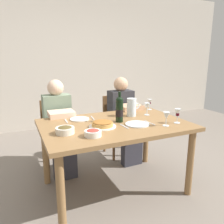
# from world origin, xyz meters

# --- Properties ---
(ground_plane) EXTENTS (8.00, 8.00, 0.00)m
(ground_plane) POSITION_xyz_m (0.00, 0.00, 0.00)
(ground_plane) COLOR slate
(back_wall) EXTENTS (8.00, 0.10, 2.80)m
(back_wall) POSITION_xyz_m (0.00, 2.61, 1.40)
(back_wall) COLOR beige
(back_wall) RESTS_ON ground
(dining_table) EXTENTS (1.50, 1.00, 0.76)m
(dining_table) POSITION_xyz_m (0.00, 0.00, 0.67)
(dining_table) COLOR olive
(dining_table) RESTS_ON ground
(wine_bottle) EXTENTS (0.08, 0.08, 0.32)m
(wine_bottle) POSITION_xyz_m (0.06, 0.02, 0.90)
(wine_bottle) COLOR black
(wine_bottle) RESTS_ON dining_table
(water_pitcher) EXTENTS (0.16, 0.11, 0.21)m
(water_pitcher) POSITION_xyz_m (0.30, 0.18, 0.85)
(water_pitcher) COLOR silver
(water_pitcher) RESTS_ON dining_table
(baked_tart) EXTENTS (0.27, 0.27, 0.06)m
(baked_tart) POSITION_xyz_m (-0.17, -0.07, 0.79)
(baked_tart) COLOR white
(baked_tart) RESTS_ON dining_table
(salad_bowl) EXTENTS (0.15, 0.15, 0.06)m
(salad_bowl) POSITION_xyz_m (-0.34, -0.28, 0.79)
(salad_bowl) COLOR white
(salad_bowl) RESTS_ON dining_table
(olive_bowl) EXTENTS (0.17, 0.17, 0.07)m
(olive_bowl) POSITION_xyz_m (-0.55, -0.11, 0.80)
(olive_bowl) COLOR silver
(olive_bowl) RESTS_ON dining_table
(wine_glass_left_diner) EXTENTS (0.06, 0.06, 0.15)m
(wine_glass_left_diner) POSITION_xyz_m (0.59, -0.26, 0.87)
(wine_glass_left_diner) COLOR silver
(wine_glass_left_diner) RESTS_ON dining_table
(wine_glass_right_diner) EXTENTS (0.07, 0.07, 0.14)m
(wine_glass_right_diner) POSITION_xyz_m (0.43, -0.29, 0.86)
(wine_glass_right_diner) COLOR silver
(wine_glass_right_diner) RESTS_ON dining_table
(wine_glass_centre) EXTENTS (0.06, 0.06, 0.14)m
(wine_glass_centre) POSITION_xyz_m (0.67, 0.37, 0.86)
(wine_glass_centre) COLOR silver
(wine_glass_centre) RESTS_ON dining_table
(wine_glass_spare) EXTENTS (0.07, 0.07, 0.15)m
(wine_glass_spare) POSITION_xyz_m (0.49, 0.15, 0.87)
(wine_glass_spare) COLOR silver
(wine_glass_spare) RESTS_ON dining_table
(dinner_plate_left_setting) EXTENTS (0.21, 0.21, 0.01)m
(dinner_plate_left_setting) POSITION_xyz_m (-0.30, 0.28, 0.77)
(dinner_plate_left_setting) COLOR white
(dinner_plate_left_setting) RESTS_ON dining_table
(dinner_plate_right_setting) EXTENTS (0.24, 0.24, 0.01)m
(dinner_plate_right_setting) POSITION_xyz_m (0.18, -0.15, 0.77)
(dinner_plate_right_setting) COLOR silver
(dinner_plate_right_setting) RESTS_ON dining_table
(fork_left_setting) EXTENTS (0.02, 0.16, 0.00)m
(fork_left_setting) POSITION_xyz_m (-0.45, 0.28, 0.76)
(fork_left_setting) COLOR silver
(fork_left_setting) RESTS_ON dining_table
(knife_left_setting) EXTENTS (0.03, 0.18, 0.00)m
(knife_left_setting) POSITION_xyz_m (-0.15, 0.28, 0.76)
(knife_left_setting) COLOR silver
(knife_left_setting) RESTS_ON dining_table
(knife_right_setting) EXTENTS (0.02, 0.18, 0.00)m
(knife_right_setting) POSITION_xyz_m (0.33, -0.15, 0.76)
(knife_right_setting) COLOR silver
(knife_right_setting) RESTS_ON dining_table
(spoon_right_setting) EXTENTS (0.02, 0.16, 0.00)m
(spoon_right_setting) POSITION_xyz_m (0.03, -0.15, 0.76)
(spoon_right_setting) COLOR silver
(spoon_right_setting) RESTS_ON dining_table
(chair_left) EXTENTS (0.40, 0.40, 0.87)m
(chair_left) POSITION_xyz_m (-0.45, 0.90, 0.50)
(chair_left) COLOR brown
(chair_left) RESTS_ON ground
(diner_left) EXTENTS (0.34, 0.50, 1.16)m
(diner_left) POSITION_xyz_m (-0.45, 0.67, 0.62)
(diner_left) COLOR gray
(diner_left) RESTS_ON ground
(chair_right) EXTENTS (0.41, 0.41, 0.87)m
(chair_right) POSITION_xyz_m (0.45, 0.89, 0.50)
(chair_right) COLOR brown
(chair_right) RESTS_ON ground
(diner_right) EXTENTS (0.34, 0.50, 1.16)m
(diner_right) POSITION_xyz_m (0.45, 0.65, 0.62)
(diner_right) COLOR #2D2D33
(diner_right) RESTS_ON ground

